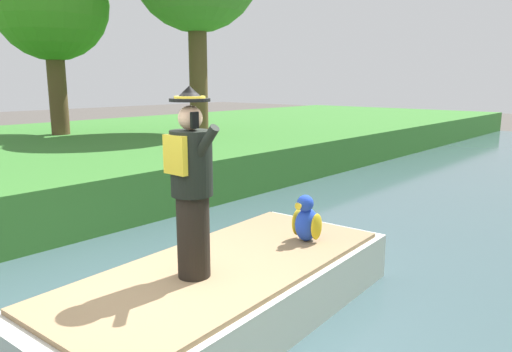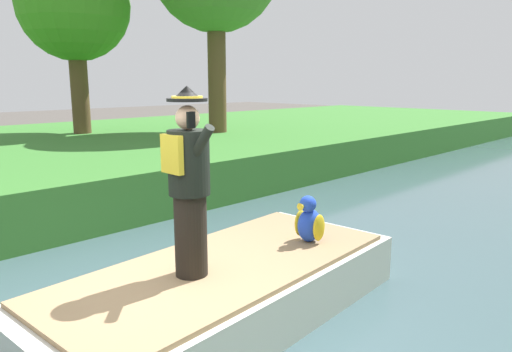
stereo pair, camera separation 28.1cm
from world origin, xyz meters
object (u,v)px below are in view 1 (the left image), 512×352
Objects in this scene: boat at (226,291)px; parrot_plush at (306,221)px; person_pirate at (192,184)px; tree_tall at (51,5)px.

parrot_plush is at bearing 80.28° from boat.
boat is 1.31m from person_pirate.
boat is 2.33× the size of person_pirate.
person_pirate reaches higher than boat.
tree_tall is at bearing 168.04° from parrot_plush.
person_pirate reaches higher than parrot_plush.
tree_tall is (-10.64, 2.25, 3.77)m from parrot_plush.
tree_tall reaches higher than person_pirate.
tree_tall reaches higher than boat.
person_pirate is (0.00, -0.43, 1.23)m from boat.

